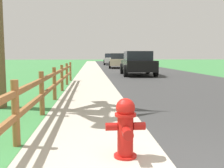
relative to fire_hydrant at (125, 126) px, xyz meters
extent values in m
plane|color=#3A7E40|center=(0.56, 23.76, -0.41)|extent=(120.00, 120.00, 0.00)
cube|color=#363636|center=(4.06, 25.76, -0.41)|extent=(7.00, 66.00, 0.01)
cube|color=#B5AC9B|center=(-2.44, 25.76, -0.41)|extent=(6.00, 66.00, 0.01)
cube|color=#3A7E40|center=(-3.94, 25.76, -0.41)|extent=(5.00, 66.00, 0.00)
cylinder|color=red|center=(0.00, 0.01, -0.12)|extent=(0.21, 0.21, 0.59)
cylinder|color=red|center=(0.00, 0.01, -0.40)|extent=(0.30, 0.30, 0.03)
cylinder|color=red|center=(0.00, 0.01, 0.16)|extent=(0.28, 0.28, 0.03)
sphere|color=red|center=(0.00, 0.01, 0.24)|extent=(0.25, 0.25, 0.25)
cube|color=#A91511|center=(0.00, 0.01, 0.33)|extent=(0.04, 0.04, 0.04)
cylinder|color=#A91511|center=(-0.18, 0.01, 0.00)|extent=(0.15, 0.10, 0.10)
cylinder|color=#A91511|center=(0.18, 0.01, 0.00)|extent=(0.15, 0.10, 0.10)
cylinder|color=#A91511|center=(0.00, -0.19, -0.03)|extent=(0.13, 0.19, 0.13)
cylinder|color=brown|center=(-1.53, 0.53, 0.08)|extent=(0.11, 0.11, 0.98)
cylinder|color=brown|center=(-1.53, 2.53, 0.08)|extent=(0.11, 0.11, 0.98)
cylinder|color=brown|center=(-1.53, 4.53, 0.08)|extent=(0.11, 0.11, 0.98)
cylinder|color=brown|center=(-1.53, 6.52, 0.08)|extent=(0.11, 0.11, 0.98)
cylinder|color=brown|center=(-1.53, 8.52, 0.08)|extent=(0.11, 0.11, 0.98)
cylinder|color=brown|center=(-1.53, 10.52, 0.08)|extent=(0.11, 0.11, 0.98)
cube|color=brown|center=(-1.53, 4.53, 0.03)|extent=(0.07, 11.98, 0.09)
cube|color=brown|center=(-1.53, 4.53, 0.37)|extent=(0.07, 11.98, 0.09)
cube|color=black|center=(2.69, 14.05, 0.25)|extent=(2.06, 4.51, 0.69)
cube|color=#1E232B|center=(2.69, 14.05, 0.90)|extent=(1.75, 2.34, 0.60)
cylinder|color=black|center=(3.59, 12.64, -0.03)|extent=(0.25, 0.76, 0.76)
cylinder|color=black|center=(1.70, 12.71, -0.03)|extent=(0.25, 0.76, 0.76)
cylinder|color=black|center=(3.69, 15.39, -0.03)|extent=(0.25, 0.76, 0.76)
cylinder|color=black|center=(1.80, 15.46, -0.03)|extent=(0.25, 0.76, 0.76)
cube|color=#C6B793|center=(2.49, 24.54, 0.22)|extent=(2.17, 4.95, 0.68)
cube|color=#1E232B|center=(2.49, 24.54, 0.85)|extent=(1.78, 2.70, 0.59)
cylinder|color=black|center=(3.28, 22.98, -0.07)|extent=(0.27, 0.70, 0.69)
cylinder|color=black|center=(1.48, 23.12, -0.07)|extent=(0.27, 0.70, 0.69)
cylinder|color=black|center=(3.51, 25.97, -0.07)|extent=(0.27, 0.70, 0.69)
cylinder|color=black|center=(1.71, 26.10, -0.07)|extent=(0.27, 0.70, 0.69)
cube|color=white|center=(2.42, 34.14, 0.27)|extent=(2.11, 4.52, 0.73)
cube|color=#1E232B|center=(2.43, 34.32, 0.92)|extent=(1.74, 2.21, 0.57)
cylinder|color=black|center=(3.23, 32.71, -0.04)|extent=(0.27, 0.77, 0.75)
cylinder|color=black|center=(1.42, 32.84, -0.04)|extent=(0.27, 0.77, 0.75)
cylinder|color=black|center=(3.42, 35.44, -0.04)|extent=(0.27, 0.77, 0.75)
cylinder|color=black|center=(1.61, 35.56, -0.04)|extent=(0.27, 0.77, 0.75)
cube|color=#B7BABF|center=(2.80, 41.99, 0.20)|extent=(2.18, 5.10, 0.68)
cube|color=#1E232B|center=(2.80, 42.00, 0.85)|extent=(1.77, 2.21, 0.60)
cylinder|color=black|center=(3.62, 40.38, -0.09)|extent=(0.26, 0.66, 0.65)
cylinder|color=black|center=(1.77, 40.51, -0.09)|extent=(0.26, 0.66, 0.65)
cylinder|color=black|center=(3.82, 43.47, -0.09)|extent=(0.26, 0.66, 0.65)
cylinder|color=black|center=(1.97, 43.59, -0.09)|extent=(0.26, 0.66, 0.65)
camera|label=1|loc=(-0.44, -3.23, 0.91)|focal=41.43mm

